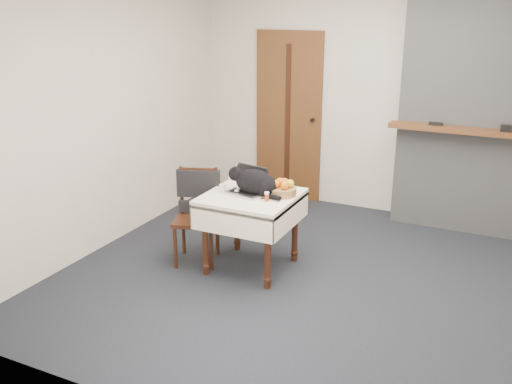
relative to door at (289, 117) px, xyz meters
The scene contains 12 objects.
ground 2.52m from the door, 58.72° to the right, with size 4.50×4.50×0.00m, color black.
room_shell 2.07m from the door, 51.56° to the right, with size 4.52×4.01×2.61m.
door is the anchor object (origin of this frame).
chimney 2.12m from the door, ahead, with size 1.62×0.48×2.60m.
side_table 2.09m from the door, 76.45° to the right, with size 0.78×0.78×0.70m.
laptop 2.01m from the door, 77.38° to the right, with size 0.36×0.33×0.24m.
cat 2.04m from the door, 75.47° to the right, with size 0.54×0.23×0.26m.
cream_jar 2.05m from the door, 84.10° to the right, with size 0.06×0.06×0.06m, color silver.
pill_bottle 2.21m from the door, 72.07° to the right, with size 0.04×0.04×0.08m.
fruit_basket 2.03m from the door, 68.79° to the right, with size 0.25×0.25×0.14m.
desk_clutter 2.07m from the door, 70.15° to the right, with size 0.14×0.02×0.01m, color black.
chair 2.06m from the door, 91.71° to the right, with size 0.50×0.49×0.87m.
Camera 1 is at (1.37, -4.25, 2.30)m, focal length 40.00 mm.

